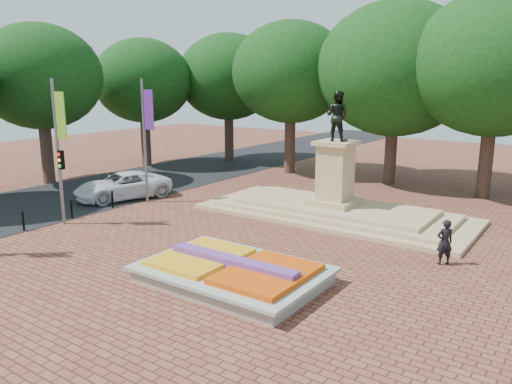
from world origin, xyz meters
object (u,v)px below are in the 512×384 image
(monument, at_px, (334,199))
(van, at_px, (123,186))
(flower_bed, at_px, (233,272))
(pedestrian, at_px, (445,242))

(monument, height_order, van, monument)
(flower_bed, bearing_deg, van, 154.35)
(flower_bed, relative_size, van, 1.13)
(flower_bed, height_order, van, van)
(van, bearing_deg, monument, 37.41)
(monument, bearing_deg, flower_bed, -84.13)
(flower_bed, xyz_separation_m, monument, (-1.03, 10.00, 0.50))
(flower_bed, height_order, monument, monument)
(van, xyz_separation_m, pedestrian, (18.60, -0.25, 0.11))
(monument, bearing_deg, van, -162.67)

